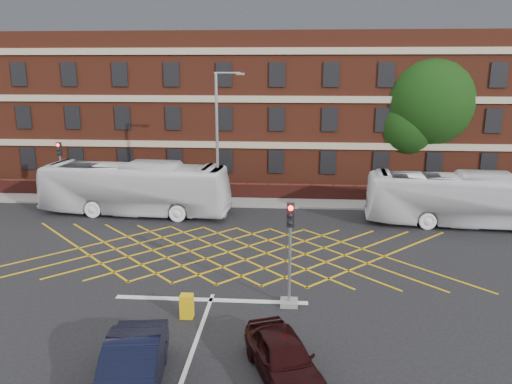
# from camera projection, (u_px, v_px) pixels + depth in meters

# --- Properties ---
(ground) EXTENTS (120.00, 120.00, 0.00)m
(ground) POSITION_uv_depth(u_px,v_px,m) (223.00, 267.00, 23.98)
(ground) COLOR black
(ground) RESTS_ON ground
(victorian_building) EXTENTS (51.00, 12.17, 20.40)m
(victorian_building) POSITION_uv_depth(u_px,v_px,m) (259.00, 85.00, 43.33)
(victorian_building) COLOR maroon
(victorian_building) RESTS_ON ground
(boundary_wall) EXTENTS (56.00, 0.50, 1.10)m
(boundary_wall) POSITION_uv_depth(u_px,v_px,m) (247.00, 191.00, 36.42)
(boundary_wall) COLOR #4B1914
(boundary_wall) RESTS_ON ground
(far_pavement) EXTENTS (60.00, 3.00, 0.12)m
(far_pavement) POSITION_uv_depth(u_px,v_px,m) (246.00, 201.00, 35.57)
(far_pavement) COLOR slate
(far_pavement) RESTS_ON ground
(box_junction_hatching) EXTENTS (8.22, 8.22, 0.02)m
(box_junction_hatching) POSITION_uv_depth(u_px,v_px,m) (228.00, 252.00, 25.91)
(box_junction_hatching) COLOR #CC990C
(box_junction_hatching) RESTS_ON ground
(stop_line) EXTENTS (8.00, 0.30, 0.02)m
(stop_line) POSITION_uv_depth(u_px,v_px,m) (211.00, 300.00, 20.59)
(stop_line) COLOR silver
(stop_line) RESTS_ON ground
(bus_left) EXTENTS (12.47, 3.88, 3.42)m
(bus_left) POSITION_uv_depth(u_px,v_px,m) (135.00, 188.00, 32.35)
(bus_left) COLOR white
(bus_left) RESTS_ON ground
(bus_right) EXTENTS (11.82, 3.71, 3.24)m
(bus_right) POSITION_uv_depth(u_px,v_px,m) (464.00, 199.00, 30.00)
(bus_right) COLOR white
(bus_right) RESTS_ON ground
(car_navy) EXTENTS (2.27, 4.90, 1.56)m
(car_navy) POSITION_uv_depth(u_px,v_px,m) (132.00, 369.00, 14.59)
(car_navy) COLOR black
(car_navy) RESTS_ON ground
(car_maroon) EXTENTS (3.01, 4.43, 1.40)m
(car_maroon) POSITION_uv_depth(u_px,v_px,m) (283.00, 357.00, 15.33)
(car_maroon) COLOR black
(car_maroon) RESTS_ON ground
(deciduous_tree) EXTENTS (8.16, 8.08, 10.82)m
(deciduous_tree) POSITION_uv_depth(u_px,v_px,m) (423.00, 108.00, 39.29)
(deciduous_tree) COLOR black
(deciduous_tree) RESTS_ON ground
(traffic_light_near) EXTENTS (0.70, 0.70, 4.27)m
(traffic_light_near) POSITION_uv_depth(u_px,v_px,m) (290.00, 264.00, 19.74)
(traffic_light_near) COLOR slate
(traffic_light_near) RESTS_ON ground
(traffic_light_far) EXTENTS (0.70, 0.70, 4.27)m
(traffic_light_far) POSITION_uv_depth(u_px,v_px,m) (62.00, 178.00, 35.14)
(traffic_light_far) COLOR slate
(traffic_light_far) RESTS_ON ground
(street_lamp) EXTENTS (2.25, 1.00, 9.06)m
(street_lamp) POSITION_uv_depth(u_px,v_px,m) (219.00, 168.00, 31.54)
(street_lamp) COLOR slate
(street_lamp) RESTS_ON ground
(direction_signs) EXTENTS (1.10, 0.16, 2.20)m
(direction_signs) POSITION_uv_depth(u_px,v_px,m) (56.00, 181.00, 35.90)
(direction_signs) COLOR gray
(direction_signs) RESTS_ON ground
(utility_cabinet) EXTENTS (0.49, 0.41, 0.93)m
(utility_cabinet) POSITION_uv_depth(u_px,v_px,m) (187.00, 306.00, 19.07)
(utility_cabinet) COLOR gold
(utility_cabinet) RESTS_ON ground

